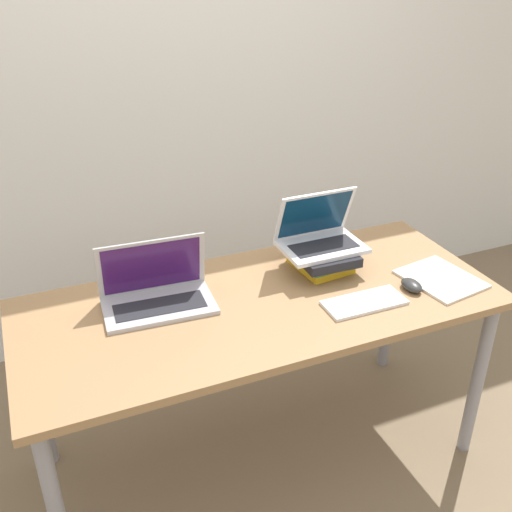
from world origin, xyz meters
The scene contains 8 objects.
wall_back centered at (0.00, 1.43, 1.35)m, with size 8.00×0.05×2.70m.
desk centered at (0.00, 0.36, 0.66)m, with size 1.69×0.72×0.74m.
laptop_left centered at (-0.34, 0.48, 0.79)m, with size 0.39×0.24×0.23m.
book_stack centered at (0.30, 0.48, 0.79)m, with size 0.23×0.26×0.09m.
laptop_on_books centered at (0.30, 0.49, 0.87)m, with size 0.31×0.21×0.21m.
wireless_keyboard centered at (0.32, 0.20, 0.75)m, with size 0.29×0.13×0.01m.
mouse centered at (0.53, 0.21, 0.76)m, with size 0.06×0.10×0.04m.
notepad centered at (0.67, 0.22, 0.74)m, with size 0.27×0.31×0.01m.
Camera 1 is at (-0.71, -1.27, 1.87)m, focal length 42.00 mm.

